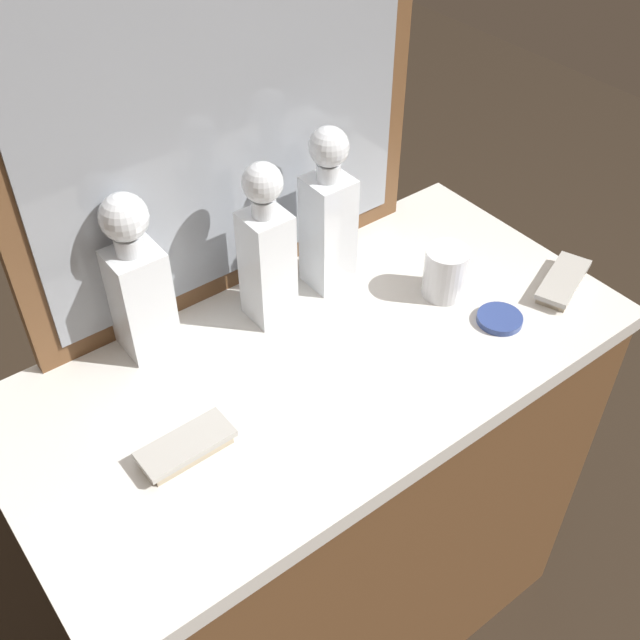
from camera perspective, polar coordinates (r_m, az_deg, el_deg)
ground_plane at (r=2.01m, az=0.00°, el=-21.11°), size 6.00×6.00×0.00m
dresser at (r=1.63m, az=0.00°, el=-13.95°), size 1.06×0.54×0.90m
dresser_mirror at (r=1.23m, az=-7.37°, el=16.41°), size 0.77×0.03×0.74m
crystal_decanter_center at (r=1.28m, az=-3.96°, el=4.59°), size 0.07×0.07×0.30m
crystal_decanter_right at (r=1.25m, az=-13.30°, el=2.19°), size 0.08×0.08×0.29m
crystal_decanter_front at (r=1.35m, az=0.61°, el=7.17°), size 0.08×0.08×0.31m
crystal_tumbler_center at (r=1.39m, az=9.28°, el=3.39°), size 0.08×0.08×0.09m
silver_brush_far_right at (r=1.15m, az=-9.89°, el=-9.27°), size 0.14×0.06×0.02m
silver_brush_center at (r=1.47m, az=17.57°, el=2.71°), size 0.16×0.11×0.02m
porcelain_dish at (r=1.37m, az=13.18°, el=0.08°), size 0.08×0.08×0.01m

